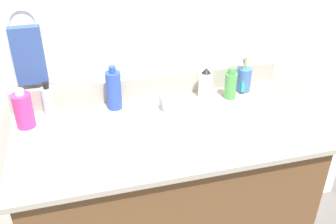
% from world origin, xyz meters
% --- Properties ---
extents(vanity_cabinet, '(1.06, 0.50, 0.82)m').
position_xyz_m(vanity_cabinet, '(0.00, 0.00, 0.41)').
color(vanity_cabinet, brown).
rests_on(vanity_cabinet, ground_plane).
extents(countertop, '(1.10, 0.54, 0.02)m').
position_xyz_m(countertop, '(0.00, 0.00, 0.83)').
color(countertop, '#B2A899').
rests_on(countertop, vanity_cabinet).
extents(backsplash, '(1.10, 0.02, 0.09)m').
position_xyz_m(backsplash, '(0.00, 0.26, 0.88)').
color(backsplash, '#B2A899').
rests_on(backsplash, countertop).
extents(back_wall, '(2.20, 0.04, 1.30)m').
position_xyz_m(back_wall, '(0.00, 0.32, 0.65)').
color(back_wall, white).
rests_on(back_wall, ground_plane).
extents(towel_ring, '(0.10, 0.01, 0.10)m').
position_xyz_m(towel_ring, '(-0.45, 0.30, 1.18)').
color(towel_ring, silver).
extents(hand_towel, '(0.11, 0.04, 0.22)m').
position_xyz_m(hand_towel, '(-0.45, 0.28, 1.06)').
color(hand_towel, '#334C8C').
extents(sink_basin, '(0.34, 0.34, 0.11)m').
position_xyz_m(sink_basin, '(0.01, -0.06, 0.81)').
color(sink_basin, white).
rests_on(sink_basin, countertop).
extents(faucet, '(0.16, 0.10, 0.08)m').
position_xyz_m(faucet, '(0.01, 0.14, 0.86)').
color(faucet, silver).
rests_on(faucet, countertop).
extents(bottle_gel_clear, '(0.05, 0.05, 0.13)m').
position_xyz_m(bottle_gel_clear, '(-0.41, 0.22, 0.89)').
color(bottle_gel_clear, silver).
rests_on(bottle_gel_clear, countertop).
extents(bottle_soap_pink, '(0.07, 0.07, 0.15)m').
position_xyz_m(bottle_soap_pink, '(-0.49, 0.15, 0.90)').
color(bottle_soap_pink, '#D8338C').
rests_on(bottle_soap_pink, countertop).
extents(bottle_shampoo_blue, '(0.06, 0.06, 0.18)m').
position_xyz_m(bottle_shampoo_blue, '(-0.16, 0.20, 0.92)').
color(bottle_shampoo_blue, '#2D4CB2').
rests_on(bottle_shampoo_blue, countertop).
extents(bottle_toner_green, '(0.05, 0.05, 0.14)m').
position_xyz_m(bottle_toner_green, '(0.31, 0.16, 0.90)').
color(bottle_toner_green, '#4C9E4C').
rests_on(bottle_toner_green, countertop).
extents(bottle_lotion_white, '(0.06, 0.06, 0.13)m').
position_xyz_m(bottle_lotion_white, '(0.21, 0.19, 0.90)').
color(bottle_lotion_white, white).
rests_on(bottle_lotion_white, countertop).
extents(cup_blue_plastic, '(0.07, 0.08, 0.19)m').
position_xyz_m(cup_blue_plastic, '(0.39, 0.20, 0.90)').
color(cup_blue_plastic, '#3F66B7').
rests_on(cup_blue_plastic, countertop).
extents(soap_bar, '(0.06, 0.04, 0.02)m').
position_xyz_m(soap_bar, '(-0.33, 0.16, 0.85)').
color(soap_bar, white).
rests_on(soap_bar, countertop).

